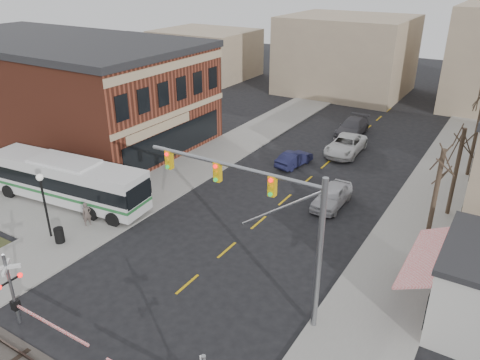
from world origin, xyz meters
name	(u,v)px	position (x,y,z in m)	size (l,w,h in m)	color
ground	(164,305)	(0.00, 0.00, 0.00)	(160.00, 160.00, 0.00)	black
sidewalk_west	(224,151)	(-9.50, 20.00, 0.06)	(5.00, 60.00, 0.12)	gray
sidewalk_east	(433,198)	(9.50, 20.00, 0.06)	(5.00, 60.00, 0.12)	gray
brick_building	(58,86)	(-26.98, 16.00, 4.81)	(30.40, 15.40, 9.60)	brown
tree_east_a	(434,203)	(10.50, 12.00, 3.50)	(0.28, 0.28, 6.75)	#382B21
tree_east_b	(456,172)	(10.80, 18.00, 3.27)	(0.28, 0.28, 6.30)	#382B21
tree_east_c	(476,134)	(11.00, 26.00, 3.72)	(0.28, 0.28, 7.20)	#382B21
transit_bus	(67,180)	(-13.29, 5.21, 1.86)	(13.04, 4.16, 3.30)	silver
traffic_signal_mast	(268,210)	(4.60, 2.62, 5.72)	(9.63, 0.30, 8.00)	gray
rr_crossing_west	(17,293)	(-4.78, -4.77, 1.97)	(5.60, 1.36, 4.00)	gray
street_lamp	(43,193)	(-10.50, 1.26, 3.25)	(0.44, 0.44, 4.39)	black
trash_bin	(59,235)	(-9.39, 1.10, 0.61)	(0.60, 0.60, 0.99)	black
car_a	(332,196)	(3.29, 15.02, 0.80)	(1.88, 4.68, 1.59)	#B4B3B9
car_b	(294,159)	(-2.30, 20.32, 0.66)	(1.40, 4.02, 1.32)	#151736
car_c	(346,145)	(0.50, 25.52, 0.81)	(2.70, 5.86, 1.63)	silver
car_d	(352,127)	(-0.76, 30.87, 0.84)	(2.34, 5.76, 1.67)	#48474D
pedestrian_near	(87,214)	(-9.54, 3.51, 0.95)	(0.61, 0.40, 1.66)	#5B4E49
pedestrian_far	(131,184)	(-10.13, 8.37, 1.04)	(0.89, 0.69, 1.83)	#2F3953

